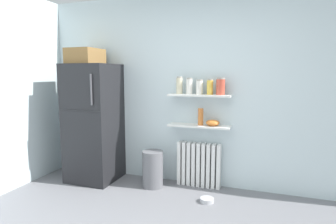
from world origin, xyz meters
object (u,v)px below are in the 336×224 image
Objects in this scene: storage_jar_2 at (200,87)px; shelf_bowl at (213,123)px; storage_jar_4 at (221,86)px; pet_food_bowl at (207,200)px; radiator at (199,165)px; storage_jar_0 at (179,85)px; trash_bin at (153,169)px; vase at (201,117)px; storage_jar_1 at (189,86)px; storage_jar_3 at (210,87)px; refrigerator at (93,119)px.

shelf_bowl is at bearing -0.00° from storage_jar_2.
storage_jar_4 reaches higher than pet_food_bowl.
radiator reaches higher than pet_food_bowl.
storage_jar_4 reaches higher than shelf_bowl.
storage_jar_0 is 0.47× the size of trash_bin.
trash_bin is 3.01× the size of pet_food_bowl.
storage_jar_2 reaches higher than radiator.
vase is at bearing 18.40° from trash_bin.
shelf_bowl is 1.03m from trash_bin.
storage_jar_3 is (0.27, 0.00, -0.01)m from storage_jar_1.
storage_jar_3 is at bearing 0.00° from storage_jar_0.
storage_jar_2 is 1.41m from pet_food_bowl.
shelf_bowl is (-0.09, -0.00, -0.47)m from storage_jar_4.
storage_jar_2 is at bearing 19.02° from trash_bin.
storage_jar_3 is 0.47m from shelf_bowl.
refrigerator reaches higher than pet_food_bowl.
trash_bin is (0.91, 0.01, -0.63)m from refrigerator.
storage_jar_0 reaches higher than shelf_bowl.
storage_jar_1 is at bearing -0.00° from storage_jar_0.
storage_jar_0 is 0.66m from shelf_bowl.
refrigerator is at bearing -179.50° from trash_bin.
storage_jar_1 is 1.22m from trash_bin.
storage_jar_2 is 0.88× the size of vase.
vase reaches higher than trash_bin.
storage_jar_4 is at bearing 0.00° from storage_jar_2.
shelf_bowl is 0.36× the size of trash_bin.
refrigerator is 1.34m from storage_jar_0.
radiator is 3.05× the size of storage_jar_2.
pet_food_bowl is at bearing -98.46° from storage_jar_4.
shelf_bowl is 0.97m from pet_food_bowl.
storage_jar_1 reaches higher than pet_food_bowl.
trash_bin is at bearing -165.30° from shelf_bowl.
storage_jar_4 is at bearing 13.22° from trash_bin.
storage_jar_4 reaches higher than radiator.
storage_jar_2 is (0.27, 0.00, -0.02)m from storage_jar_0.
trash_bin is (-0.86, -0.20, -1.12)m from storage_jar_4.
pet_food_bowl is at bearing -66.15° from vase.
storage_jar_2 is 0.27m from storage_jar_4.
trash_bin reaches higher than pet_food_bowl.
shelf_bowl reaches higher than trash_bin.
storage_jar_3 is at bearing 7.31° from refrigerator.
storage_jar_0 is at bearing 180.00° from storage_jar_4.
vase is (-0.12, -0.00, -0.40)m from storage_jar_3.
radiator is (1.50, 0.24, -0.58)m from refrigerator.
vase is at bearing 180.00° from shelf_bowl.
storage_jar_3 is at bearing 180.00° from shelf_bowl.
storage_jar_3 is 1.25× the size of pet_food_bowl.
storage_jar_4 is (0.27, -0.03, 1.07)m from radiator.
storage_jar_2 is at bearing 0.00° from storage_jar_0.
pet_food_bowl is (0.21, -0.46, -0.27)m from radiator.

